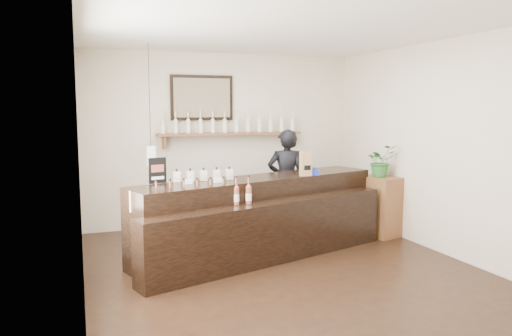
% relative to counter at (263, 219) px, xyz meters
% --- Properties ---
extents(ground, '(5.00, 5.00, 0.00)m').
position_rel_counter_xyz_m(ground, '(0.01, -0.57, -0.47)').
color(ground, black).
rests_on(ground, ground).
extents(room_shell, '(5.00, 5.00, 5.00)m').
position_rel_counter_xyz_m(room_shell, '(0.01, -0.57, 1.23)').
color(room_shell, beige).
rests_on(room_shell, ground).
extents(back_wall_decor, '(2.66, 0.96, 1.69)m').
position_rel_counter_xyz_m(back_wall_decor, '(-0.13, 1.81, 1.28)').
color(back_wall_decor, brown).
rests_on(back_wall_decor, ground).
extents(counter, '(3.62, 2.01, 1.17)m').
position_rel_counter_xyz_m(counter, '(0.00, 0.00, 0.00)').
color(counter, black).
rests_on(counter, ground).
extents(promo_sign, '(0.22, 0.08, 0.31)m').
position_rel_counter_xyz_m(promo_sign, '(-1.34, 0.06, 0.69)').
color(promo_sign, black).
rests_on(promo_sign, counter).
extents(paper_bag, '(0.16, 0.12, 0.32)m').
position_rel_counter_xyz_m(paper_bag, '(0.65, 0.09, 0.69)').
color(paper_bag, '#977149').
rests_on(paper_bag, counter).
extents(tape_dispenser, '(0.14, 0.08, 0.11)m').
position_rel_counter_xyz_m(tape_dispenser, '(0.77, 0.07, 0.58)').
color(tape_dispenser, '#192AAF').
rests_on(tape_dispenser, counter).
extents(side_cabinet, '(0.59, 0.71, 0.90)m').
position_rel_counter_xyz_m(side_cabinet, '(2.01, 0.35, -0.02)').
color(side_cabinet, brown).
rests_on(side_cabinet, ground).
extents(potted_plant, '(0.45, 0.40, 0.48)m').
position_rel_counter_xyz_m(potted_plant, '(2.01, 0.35, 0.66)').
color(potted_plant, '#28652A').
rests_on(potted_plant, side_cabinet).
extents(shopkeeper, '(0.74, 0.58, 1.80)m').
position_rel_counter_xyz_m(shopkeeper, '(0.75, 0.98, 0.43)').
color(shopkeeper, black).
rests_on(shopkeeper, ground).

